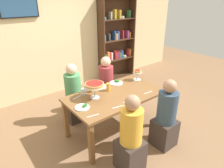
{
  "coord_description": "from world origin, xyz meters",
  "views": [
    {
      "loc": [
        -1.88,
        -2.27,
        2.26
      ],
      "look_at": [
        0.0,
        0.1,
        0.89
      ],
      "focal_mm": 31.81,
      "sensor_mm": 36.0,
      "label": 1
    }
  ],
  "objects_px": {
    "diner_near_left": "(131,139)",
    "water_glass_clear_far": "(86,89)",
    "television": "(19,7)",
    "deep_dish_pizza_stand": "(94,86)",
    "cutlery_knife_near": "(127,101)",
    "personal_pizza_stand": "(137,73)",
    "cutlery_spare_fork": "(118,107)",
    "water_glass_clear_near": "(83,92)",
    "diner_far_right": "(106,87)",
    "diner_near_right": "(166,119)",
    "cutlery_knife_far": "(93,116)",
    "salad_plate_spare": "(83,107)",
    "salad_plate_near_diner": "(116,82)",
    "diner_far_left": "(74,97)",
    "salad_plate_far_diner": "(102,86)",
    "beer_glass_amber_tall": "(92,88)",
    "dining_table": "(116,99)",
    "beer_glass_amber_short": "(108,87)",
    "cutlery_fork_far": "(77,97)",
    "cutlery_fork_near": "(148,92)",
    "bookshelf": "(116,40)"
  },
  "relations": [
    {
      "from": "salad_plate_spare",
      "to": "cutlery_fork_far",
      "type": "xyz_separation_m",
      "value": [
        0.09,
        0.33,
        -0.01
      ]
    },
    {
      "from": "water_glass_clear_far",
      "to": "diner_far_left",
      "type": "bearing_deg",
      "value": 97.11
    },
    {
      "from": "diner_far_right",
      "to": "diner_near_right",
      "type": "xyz_separation_m",
      "value": [
        0.04,
        -1.5,
        0.0
      ]
    },
    {
      "from": "diner_far_right",
      "to": "deep_dish_pizza_stand",
      "type": "relative_size",
      "value": 3.47
    },
    {
      "from": "deep_dish_pizza_stand",
      "to": "beer_glass_amber_tall",
      "type": "relative_size",
      "value": 2.26
    },
    {
      "from": "cutlery_knife_near",
      "to": "salad_plate_near_diner",
      "type": "bearing_deg",
      "value": 57.73
    },
    {
      "from": "salad_plate_far_diner",
      "to": "water_glass_clear_far",
      "type": "xyz_separation_m",
      "value": [
        -0.32,
        0.02,
        0.04
      ]
    },
    {
      "from": "beer_glass_amber_short",
      "to": "water_glass_clear_near",
      "type": "bearing_deg",
      "value": 160.33
    },
    {
      "from": "cutlery_knife_near",
      "to": "deep_dish_pizza_stand",
      "type": "bearing_deg",
      "value": 123.04
    },
    {
      "from": "bookshelf",
      "to": "diner_far_left",
      "type": "xyz_separation_m",
      "value": [
        -2.05,
        -1.25,
        -0.6
      ]
    },
    {
      "from": "personal_pizza_stand",
      "to": "water_glass_clear_near",
      "type": "bearing_deg",
      "value": 174.27
    },
    {
      "from": "beer_glass_amber_tall",
      "to": "deep_dish_pizza_stand",
      "type": "bearing_deg",
      "value": -109.79
    },
    {
      "from": "dining_table",
      "to": "personal_pizza_stand",
      "type": "distance_m",
      "value": 0.78
    },
    {
      "from": "diner_far_right",
      "to": "cutlery_knife_near",
      "type": "bearing_deg",
      "value": -19.3
    },
    {
      "from": "diner_near_left",
      "to": "cutlery_spare_fork",
      "type": "xyz_separation_m",
      "value": [
        0.13,
        0.43,
        0.25
      ]
    },
    {
      "from": "salad_plate_spare",
      "to": "deep_dish_pizza_stand",
      "type": "bearing_deg",
      "value": 25.88
    },
    {
      "from": "salad_plate_near_diner",
      "to": "beer_glass_amber_short",
      "type": "relative_size",
      "value": 1.76
    },
    {
      "from": "television",
      "to": "diner_near_left",
      "type": "xyz_separation_m",
      "value": [
        0.37,
        -2.88,
        -1.55
      ]
    },
    {
      "from": "deep_dish_pizza_stand",
      "to": "personal_pizza_stand",
      "type": "xyz_separation_m",
      "value": [
        1.06,
        0.1,
        -0.08
      ]
    },
    {
      "from": "diner_near_right",
      "to": "beer_glass_amber_tall",
      "type": "bearing_deg",
      "value": 31.2
    },
    {
      "from": "deep_dish_pizza_stand",
      "to": "beer_glass_amber_tall",
      "type": "height_order",
      "value": "deep_dish_pizza_stand"
    },
    {
      "from": "diner_near_left",
      "to": "water_glass_clear_far",
      "type": "height_order",
      "value": "diner_near_left"
    },
    {
      "from": "diner_far_left",
      "to": "salad_plate_spare",
      "type": "relative_size",
      "value": 5.26
    },
    {
      "from": "personal_pizza_stand",
      "to": "cutlery_spare_fork",
      "type": "relative_size",
      "value": 1.13
    },
    {
      "from": "salad_plate_near_diner",
      "to": "salad_plate_spare",
      "type": "bearing_deg",
      "value": -158.03
    },
    {
      "from": "salad_plate_spare",
      "to": "water_glass_clear_far",
      "type": "bearing_deg",
      "value": 53.48
    },
    {
      "from": "dining_table",
      "to": "diner_near_right",
      "type": "xyz_separation_m",
      "value": [
        0.39,
        -0.76,
        -0.16
      ]
    },
    {
      "from": "salad_plate_spare",
      "to": "cutlery_fork_far",
      "type": "height_order",
      "value": "salad_plate_spare"
    },
    {
      "from": "diner_near_left",
      "to": "deep_dish_pizza_stand",
      "type": "height_order",
      "value": "diner_near_left"
    },
    {
      "from": "water_glass_clear_near",
      "to": "cutlery_fork_far",
      "type": "relative_size",
      "value": 0.58
    },
    {
      "from": "television",
      "to": "water_glass_clear_far",
      "type": "height_order",
      "value": "television"
    },
    {
      "from": "television",
      "to": "water_glass_clear_near",
      "type": "distance_m",
      "value": 2.19
    },
    {
      "from": "personal_pizza_stand",
      "to": "water_glass_clear_far",
      "type": "bearing_deg",
      "value": 171.0
    },
    {
      "from": "deep_dish_pizza_stand",
      "to": "salad_plate_near_diner",
      "type": "distance_m",
      "value": 0.71
    },
    {
      "from": "television",
      "to": "diner_far_right",
      "type": "distance_m",
      "value": 2.33
    },
    {
      "from": "cutlery_knife_far",
      "to": "diner_near_left",
      "type": "bearing_deg",
      "value": -46.17
    },
    {
      "from": "cutlery_knife_far",
      "to": "water_glass_clear_far",
      "type": "bearing_deg",
      "value": 76.54
    },
    {
      "from": "salad_plate_near_diner",
      "to": "cutlery_spare_fork",
      "type": "xyz_separation_m",
      "value": [
        -0.54,
        -0.68,
        -0.01
      ]
    },
    {
      "from": "diner_far_left",
      "to": "salad_plate_far_diner",
      "type": "bearing_deg",
      "value": 42.16
    },
    {
      "from": "deep_dish_pizza_stand",
      "to": "cutlery_spare_fork",
      "type": "height_order",
      "value": "deep_dish_pizza_stand"
    },
    {
      "from": "dining_table",
      "to": "television",
      "type": "relative_size",
      "value": 2.22
    },
    {
      "from": "diner_far_right",
      "to": "cutlery_knife_far",
      "type": "distance_m",
      "value": 1.48
    },
    {
      "from": "dining_table",
      "to": "cutlery_knife_near",
      "type": "xyz_separation_m",
      "value": [
        -0.01,
        -0.29,
        0.09
      ]
    },
    {
      "from": "television",
      "to": "personal_pizza_stand",
      "type": "relative_size",
      "value": 3.62
    },
    {
      "from": "water_glass_clear_near",
      "to": "cutlery_fork_near",
      "type": "xyz_separation_m",
      "value": [
        0.91,
        -0.63,
        -0.05
      ]
    },
    {
      "from": "personal_pizza_stand",
      "to": "water_glass_clear_far",
      "type": "relative_size",
      "value": 1.76
    },
    {
      "from": "deep_dish_pizza_stand",
      "to": "cutlery_knife_near",
      "type": "relative_size",
      "value": 1.84
    },
    {
      "from": "beer_glass_amber_tall",
      "to": "cutlery_fork_far",
      "type": "distance_m",
      "value": 0.31
    },
    {
      "from": "beer_glass_amber_short",
      "to": "cutlery_spare_fork",
      "type": "height_order",
      "value": "beer_glass_amber_short"
    },
    {
      "from": "diner_near_right",
      "to": "cutlery_fork_near",
      "type": "distance_m",
      "value": 0.53
    }
  ]
}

